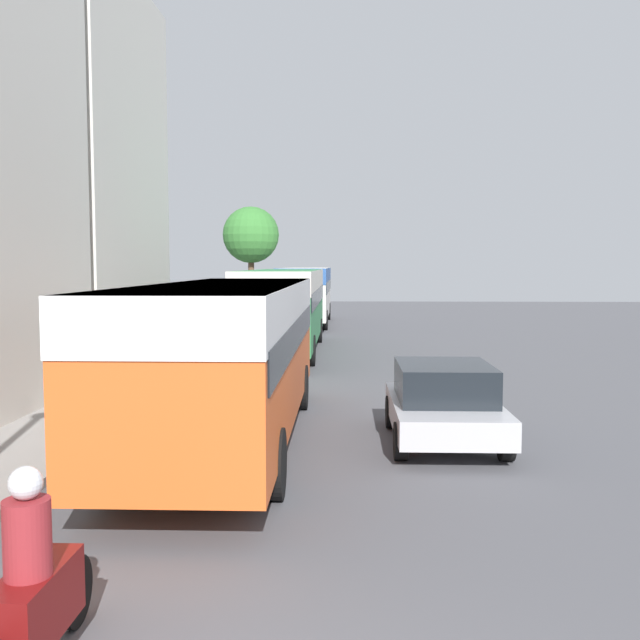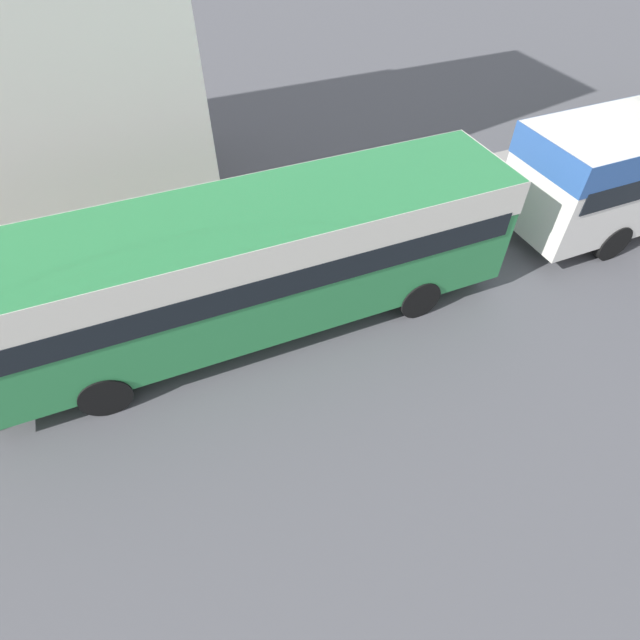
{
  "view_description": "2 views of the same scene",
  "coord_description": "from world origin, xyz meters",
  "px_view_note": "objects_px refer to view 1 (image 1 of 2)",
  "views": [
    {
      "loc": [
        0.37,
        -3.11,
        3.26
      ],
      "look_at": [
        -0.53,
        23.08,
        1.22
      ],
      "focal_mm": 40.0,
      "sensor_mm": 36.0,
      "label": 1
    },
    {
      "loc": [
        6.05,
        21.29,
        8.38
      ],
      "look_at": [
        0.06,
        23.79,
        1.62
      ],
      "focal_mm": 28.0,
      "sensor_mm": 36.0,
      "label": 2
    }
  ],
  "objects_px": {
    "bus_lead": "(228,340)",
    "motorcycle_behind_lead": "(33,596)",
    "car_crossing": "(444,402)",
    "bus_following": "(285,299)",
    "pedestrian_near_curb": "(135,347)",
    "bus_third_in_line": "(306,288)"
  },
  "relations": [
    {
      "from": "bus_lead",
      "to": "motorcycle_behind_lead",
      "type": "xyz_separation_m",
      "value": [
        -0.31,
        -7.48,
        -1.22
      ]
    },
    {
      "from": "bus_following",
      "to": "bus_third_in_line",
      "type": "bearing_deg",
      "value": 89.45
    },
    {
      "from": "bus_third_in_line",
      "to": "bus_lead",
      "type": "bearing_deg",
      "value": -90.04
    },
    {
      "from": "bus_following",
      "to": "car_crossing",
      "type": "bearing_deg",
      "value": -73.13
    },
    {
      "from": "motorcycle_behind_lead",
      "to": "pedestrian_near_curb",
      "type": "height_order",
      "value": "pedestrian_near_curb"
    },
    {
      "from": "bus_lead",
      "to": "bus_following",
      "type": "xyz_separation_m",
      "value": [
        -0.1,
        13.45,
        0.09
      ]
    },
    {
      "from": "bus_lead",
      "to": "pedestrian_near_curb",
      "type": "relative_size",
      "value": 6.07
    },
    {
      "from": "bus_lead",
      "to": "car_crossing",
      "type": "relative_size",
      "value": 2.64
    },
    {
      "from": "bus_lead",
      "to": "bus_third_in_line",
      "type": "distance_m",
      "value": 25.92
    },
    {
      "from": "bus_following",
      "to": "car_crossing",
      "type": "relative_size",
      "value": 2.95
    },
    {
      "from": "motorcycle_behind_lead",
      "to": "bus_following",
      "type": "bearing_deg",
      "value": 89.44
    },
    {
      "from": "bus_following",
      "to": "pedestrian_near_curb",
      "type": "bearing_deg",
      "value": -116.81
    },
    {
      "from": "bus_lead",
      "to": "motorcycle_behind_lead",
      "type": "bearing_deg",
      "value": -92.34
    },
    {
      "from": "motorcycle_behind_lead",
      "to": "car_crossing",
      "type": "relative_size",
      "value": 0.59
    },
    {
      "from": "bus_third_in_line",
      "to": "motorcycle_behind_lead",
      "type": "xyz_separation_m",
      "value": [
        -0.33,
        -33.4,
        -1.31
      ]
    },
    {
      "from": "bus_third_in_line",
      "to": "pedestrian_near_curb",
      "type": "xyz_separation_m",
      "value": [
        -3.65,
        -19.45,
        -1.01
      ]
    },
    {
      "from": "car_crossing",
      "to": "bus_following",
      "type": "bearing_deg",
      "value": 106.87
    },
    {
      "from": "bus_lead",
      "to": "motorcycle_behind_lead",
      "type": "distance_m",
      "value": 7.58
    },
    {
      "from": "bus_following",
      "to": "motorcycle_behind_lead",
      "type": "height_order",
      "value": "bus_following"
    },
    {
      "from": "bus_lead",
      "to": "pedestrian_near_curb",
      "type": "height_order",
      "value": "bus_lead"
    },
    {
      "from": "bus_third_in_line",
      "to": "car_crossing",
      "type": "distance_m",
      "value": 26.1
    },
    {
      "from": "bus_lead",
      "to": "bus_third_in_line",
      "type": "relative_size",
      "value": 0.93
    }
  ]
}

